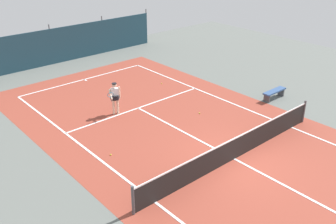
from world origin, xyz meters
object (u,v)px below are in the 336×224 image
tennis_player (115,96)px  tennis_ball_by_sideline (111,155)px  courtside_bench (274,92)px  tennis_net (235,148)px  tennis_ball_near_player (162,83)px  tennis_ball_midcourt (199,113)px

tennis_player → tennis_ball_by_sideline: tennis_player is taller
courtside_bench → tennis_player: bearing=151.7°
tennis_net → tennis_player: (-1.24, 6.59, 0.45)m
tennis_net → tennis_player: tennis_player is taller
tennis_player → tennis_ball_near_player: bearing=-136.7°
tennis_player → courtside_bench: size_ratio=1.03×
tennis_net → tennis_player: size_ratio=6.17×
tennis_player → tennis_ball_midcourt: (3.16, -2.73, -0.93)m
tennis_ball_by_sideline → tennis_ball_near_player: bearing=35.1°
tennis_net → tennis_player: bearing=100.7°
tennis_ball_near_player → courtside_bench: courtside_bench is taller
tennis_ball_midcourt → tennis_net: bearing=-116.5°
tennis_net → tennis_ball_midcourt: bearing=63.5°
tennis_ball_midcourt → courtside_bench: bearing=-16.9°
tennis_net → tennis_ball_by_sideline: (-3.59, 3.49, -0.48)m
tennis_player → courtside_bench: bearing=174.6°
tennis_ball_midcourt → courtside_bench: courtside_bench is taller
tennis_ball_near_player → tennis_ball_midcourt: bearing=-105.5°
tennis_net → tennis_ball_near_player: 8.81m
tennis_ball_near_player → tennis_net: bearing=-110.9°
tennis_net → courtside_bench: 6.80m
tennis_ball_near_player → tennis_ball_midcourt: 4.52m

